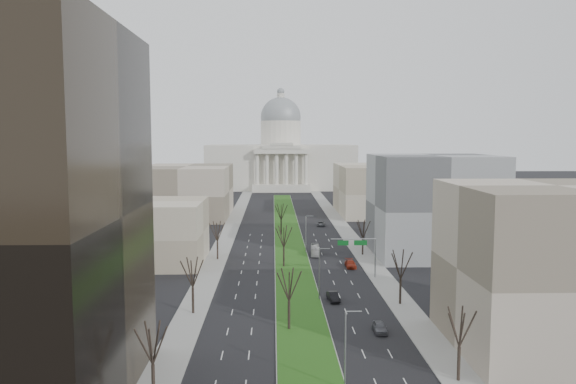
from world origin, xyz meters
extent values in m
plane|color=black|center=(0.00, 120.00, 0.00)|extent=(600.00, 600.00, 0.00)
cube|color=#999993|center=(0.00, 119.00, 0.07)|extent=(8.00, 222.00, 0.15)
cube|color=#184512|center=(0.00, 119.00, 0.17)|extent=(7.70, 221.70, 0.06)
cube|color=gray|center=(-17.50, 95.00, 0.07)|extent=(5.00, 330.00, 0.15)
cube|color=gray|center=(17.50, 95.00, 0.07)|extent=(5.00, 330.00, 0.15)
cube|color=beige|center=(0.00, 270.00, 12.00)|extent=(80.00, 40.00, 24.00)
cube|color=beige|center=(0.00, 247.00, 2.00)|extent=(30.00, 6.00, 4.00)
cube|color=beige|center=(0.00, 247.00, 21.00)|extent=(28.00, 5.00, 2.50)
cube|color=beige|center=(0.00, 247.00, 23.00)|extent=(20.00, 5.00, 1.80)
cube|color=beige|center=(0.00, 247.00, 24.60)|extent=(12.00, 5.00, 1.60)
cylinder|color=beige|center=(0.00, 270.00, 30.00)|extent=(22.00, 22.00, 14.00)
sphere|color=gray|center=(0.00, 270.00, 39.00)|extent=(22.00, 22.00, 22.00)
cylinder|color=beige|center=(0.00, 270.00, 50.00)|extent=(4.00, 4.00, 4.00)
sphere|color=gray|center=(0.00, 270.00, 53.00)|extent=(4.00, 4.00, 4.00)
cylinder|color=beige|center=(-12.50, 247.00, 12.00)|extent=(2.00, 2.00, 16.00)
cylinder|color=beige|center=(-7.50, 247.00, 12.00)|extent=(2.00, 2.00, 16.00)
cylinder|color=beige|center=(-2.50, 247.00, 12.00)|extent=(2.00, 2.00, 16.00)
cylinder|color=beige|center=(2.50, 247.00, 12.00)|extent=(2.00, 2.00, 16.00)
cylinder|color=beige|center=(7.50, 247.00, 12.00)|extent=(2.00, 2.00, 16.00)
cylinder|color=beige|center=(12.50, 247.00, 12.00)|extent=(2.00, 2.00, 16.00)
cube|color=tan|center=(-33.00, 85.00, 7.00)|extent=(26.00, 22.00, 14.00)
cube|color=gray|center=(33.00, 32.00, 11.00)|extent=(26.00, 24.00, 22.00)
cube|color=#595A5D|center=(34.00, 92.00, 12.00)|extent=(28.00, 26.00, 24.00)
cube|color=gray|center=(-35.00, 160.00, 9.00)|extent=(30.00, 40.00, 18.00)
cube|color=tan|center=(35.00, 165.00, 9.00)|extent=(30.00, 40.00, 18.00)
cylinder|color=black|center=(-17.20, 18.00, 2.04)|extent=(0.40, 0.40, 4.08)
cylinder|color=black|center=(-17.20, 48.00, 2.16)|extent=(0.40, 0.40, 4.32)
cylinder|color=black|center=(-17.20, 88.00, 2.11)|extent=(0.40, 0.40, 4.22)
cylinder|color=black|center=(17.20, 22.00, 2.06)|extent=(0.40, 0.40, 4.13)
cylinder|color=black|center=(17.20, 52.00, 2.21)|extent=(0.40, 0.40, 4.42)
cylinder|color=black|center=(17.20, 92.00, 2.02)|extent=(0.40, 0.40, 4.03)
cylinder|color=black|center=(-2.00, 40.00, 2.16)|extent=(0.40, 0.40, 4.32)
cylinder|color=black|center=(-2.00, 80.00, 2.16)|extent=(0.40, 0.40, 4.32)
cylinder|color=black|center=(-2.00, 120.00, 2.16)|extent=(0.40, 0.40, 4.32)
cylinder|color=gray|center=(3.70, 20.00, 4.50)|extent=(0.20, 0.20, 9.00)
cylinder|color=gray|center=(4.60, 20.00, 9.10)|extent=(1.80, 0.12, 0.12)
cylinder|color=gray|center=(3.70, 55.00, 4.50)|extent=(0.20, 0.20, 9.00)
cylinder|color=gray|center=(4.60, 55.00, 9.10)|extent=(1.80, 0.12, 0.12)
cylinder|color=gray|center=(3.70, 95.00, 4.50)|extent=(0.20, 0.20, 9.00)
cylinder|color=gray|center=(4.60, 95.00, 9.10)|extent=(1.80, 0.12, 0.12)
cylinder|color=gray|center=(16.20, 70.00, 4.00)|extent=(0.24, 0.24, 8.00)
cylinder|color=gray|center=(11.70, 70.00, 8.00)|extent=(9.00, 0.18, 0.18)
cube|color=#0C591E|center=(13.20, 70.08, 7.20)|extent=(2.60, 0.08, 1.00)
cube|color=#0C591E|center=(9.70, 70.08, 7.20)|extent=(2.20, 0.08, 1.00)
imported|color=#54565D|center=(11.15, 38.65, 0.76)|extent=(1.84, 4.46, 1.51)
imported|color=black|center=(6.07, 54.38, 0.77)|extent=(2.15, 4.82, 1.54)
imported|color=maroon|center=(12.53, 79.36, 0.77)|extent=(2.17, 5.29, 1.53)
imported|color=#4C4E53|center=(10.93, 136.33, 0.69)|extent=(2.79, 5.20, 1.39)
imported|color=silver|center=(5.77, 92.62, 1.15)|extent=(2.46, 8.36, 2.30)
camera|label=1|loc=(-4.29, -40.20, 28.33)|focal=35.00mm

